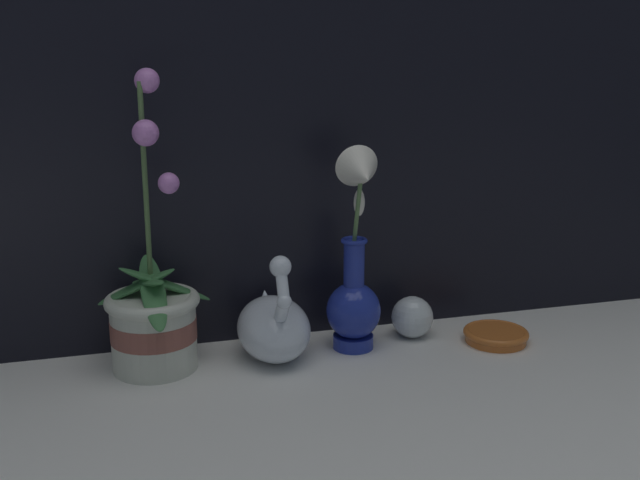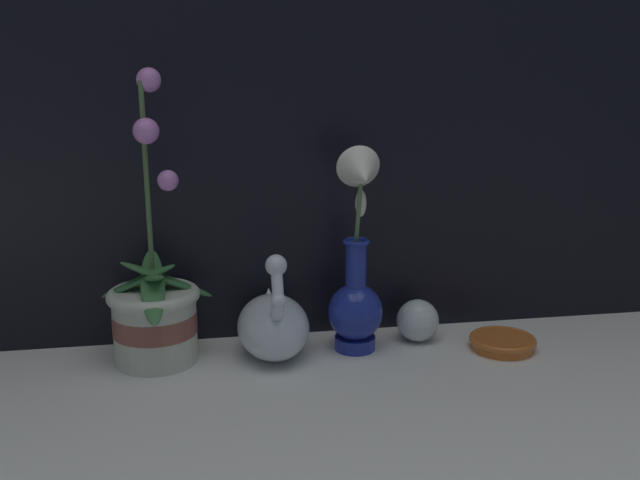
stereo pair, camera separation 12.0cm
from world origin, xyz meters
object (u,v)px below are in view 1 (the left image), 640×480
orchid_potted_plant (153,316)px  amber_dish (496,335)px  blue_vase (355,279)px  swan_figurine (273,325)px  glass_sphere (412,317)px

orchid_potted_plant → amber_dish: bearing=-4.7°
blue_vase → swan_figurine: bearing=178.6°
blue_vase → orchid_potted_plant: bearing=177.7°
orchid_potted_plant → amber_dish: (0.58, -0.05, -0.07)m
orchid_potted_plant → blue_vase: (0.33, -0.01, 0.04)m
swan_figurine → amber_dish: size_ratio=1.72×
amber_dish → orchid_potted_plant: bearing=175.3°
blue_vase → amber_dish: (0.25, -0.03, -0.11)m
swan_figurine → amber_dish: bearing=-5.6°
orchid_potted_plant → amber_dish: 0.58m
swan_figurine → amber_dish: swan_figurine is taller
orchid_potted_plant → swan_figurine: (0.19, -0.01, -0.03)m
glass_sphere → amber_dish: size_ratio=0.66×
orchid_potted_plant → glass_sphere: (0.44, 0.01, -0.05)m
glass_sphere → orchid_potted_plant: bearing=-178.2°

